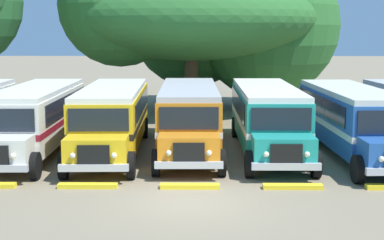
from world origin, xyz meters
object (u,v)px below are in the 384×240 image
at_px(parked_bus_slot_4, 267,115).
at_px(parked_bus_slot_5, 352,118).
at_px(broad_shade_tree, 205,20).
at_px(parked_bus_slot_1, 36,116).
at_px(parked_bus_slot_2, 112,116).
at_px(parked_bus_slot_3, 189,115).

height_order(parked_bus_slot_4, parked_bus_slot_5, same).
bearing_deg(broad_shade_tree, parked_bus_slot_1, -117.93).
xyz_separation_m(parked_bus_slot_2, parked_bus_slot_5, (10.32, -0.39, 0.00)).
bearing_deg(parked_bus_slot_4, parked_bus_slot_2, -87.76).
bearing_deg(parked_bus_slot_4, parked_bus_slot_5, 78.75).
xyz_separation_m(parked_bus_slot_3, parked_bus_slot_4, (3.45, -0.18, 0.00)).
bearing_deg(parked_bus_slot_5, parked_bus_slot_3, -99.17).
distance_m(parked_bus_slot_1, parked_bus_slot_2, 3.32).
bearing_deg(broad_shade_tree, parked_bus_slot_4, -78.87).
height_order(parked_bus_slot_1, parked_bus_slot_4, same).
xyz_separation_m(parked_bus_slot_1, broad_shade_tree, (7.43, 14.01, 4.40)).
distance_m(parked_bus_slot_2, parked_bus_slot_3, 3.37).
bearing_deg(parked_bus_slot_2, broad_shade_tree, 161.49).
relative_size(parked_bus_slot_1, parked_bus_slot_4, 1.00).
distance_m(parked_bus_slot_1, parked_bus_slot_4, 10.11).
xyz_separation_m(parked_bus_slot_1, parked_bus_slot_4, (10.10, 0.43, 0.00)).
height_order(parked_bus_slot_3, parked_bus_slot_4, same).
xyz_separation_m(parked_bus_slot_2, parked_bus_slot_4, (6.79, 0.29, 0.00)).
bearing_deg(broad_shade_tree, parked_bus_slot_5, -66.49).
xyz_separation_m(parked_bus_slot_1, parked_bus_slot_3, (6.66, 0.60, 0.00)).
bearing_deg(parked_bus_slot_2, parked_bus_slot_3, 96.01).
xyz_separation_m(parked_bus_slot_4, parked_bus_slot_5, (3.54, -0.69, 0.00)).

